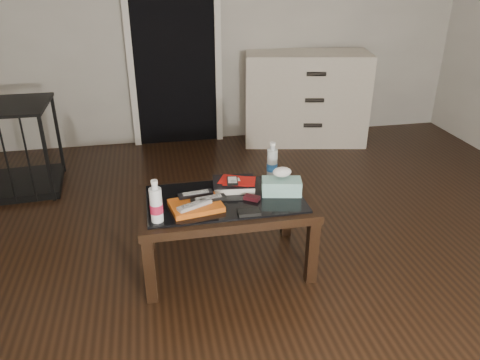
{
  "coord_description": "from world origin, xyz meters",
  "views": [
    {
      "loc": [
        -0.67,
        -2.13,
        1.73
      ],
      "look_at": [
        -0.19,
        0.29,
        0.55
      ],
      "focal_mm": 35.0,
      "sensor_mm": 36.0,
      "label": 1
    }
  ],
  "objects_px": {
    "textbook": "(234,184)",
    "tissue_box": "(281,187)",
    "water_bottle_right": "(272,160)",
    "water_bottle_left": "(156,201)",
    "dresser": "(305,98)",
    "coffee_table": "(225,208)"
  },
  "relations": [
    {
      "from": "tissue_box",
      "to": "dresser",
      "type": "bearing_deg",
      "value": 79.53
    },
    {
      "from": "coffee_table",
      "to": "textbook",
      "type": "xyz_separation_m",
      "value": [
        0.07,
        0.12,
        0.09
      ]
    },
    {
      "from": "coffee_table",
      "to": "water_bottle_right",
      "type": "height_order",
      "value": "water_bottle_right"
    },
    {
      "from": "textbook",
      "to": "water_bottle_right",
      "type": "height_order",
      "value": "water_bottle_right"
    },
    {
      "from": "coffee_table",
      "to": "dresser",
      "type": "distance_m",
      "value": 2.3
    },
    {
      "from": "dresser",
      "to": "coffee_table",
      "type": "bearing_deg",
      "value": -109.04
    },
    {
      "from": "textbook",
      "to": "dresser",
      "type": "bearing_deg",
      "value": 66.46
    },
    {
      "from": "textbook",
      "to": "water_bottle_right",
      "type": "bearing_deg",
      "value": 26.67
    },
    {
      "from": "textbook",
      "to": "tissue_box",
      "type": "bearing_deg",
      "value": -19.27
    },
    {
      "from": "textbook",
      "to": "water_bottle_right",
      "type": "relative_size",
      "value": 1.05
    },
    {
      "from": "textbook",
      "to": "tissue_box",
      "type": "relative_size",
      "value": 1.09
    },
    {
      "from": "dresser",
      "to": "tissue_box",
      "type": "xyz_separation_m",
      "value": [
        -0.82,
        -1.99,
        0.06
      ]
    },
    {
      "from": "coffee_table",
      "to": "textbook",
      "type": "bearing_deg",
      "value": 58.29
    },
    {
      "from": "water_bottle_right",
      "to": "water_bottle_left",
      "type": "bearing_deg",
      "value": -151.18
    },
    {
      "from": "textbook",
      "to": "coffee_table",
      "type": "bearing_deg",
      "value": -115.19
    },
    {
      "from": "dresser",
      "to": "water_bottle_left",
      "type": "xyz_separation_m",
      "value": [
        -1.55,
        -2.17,
        0.13
      ]
    },
    {
      "from": "textbook",
      "to": "tissue_box",
      "type": "height_order",
      "value": "tissue_box"
    },
    {
      "from": "textbook",
      "to": "tissue_box",
      "type": "xyz_separation_m",
      "value": [
        0.26,
        -0.13,
        0.02
      ]
    },
    {
      "from": "dresser",
      "to": "textbook",
      "type": "bearing_deg",
      "value": -108.94
    },
    {
      "from": "water_bottle_left",
      "to": "water_bottle_right",
      "type": "bearing_deg",
      "value": 28.82
    },
    {
      "from": "water_bottle_right",
      "to": "tissue_box",
      "type": "height_order",
      "value": "water_bottle_right"
    },
    {
      "from": "textbook",
      "to": "water_bottle_right",
      "type": "distance_m",
      "value": 0.3
    }
  ]
}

